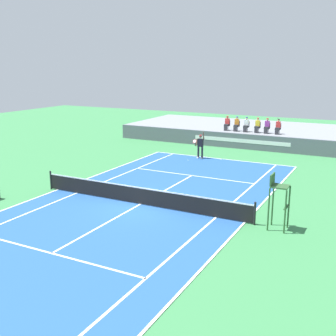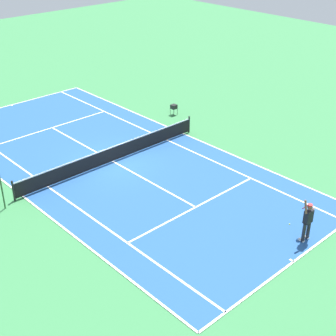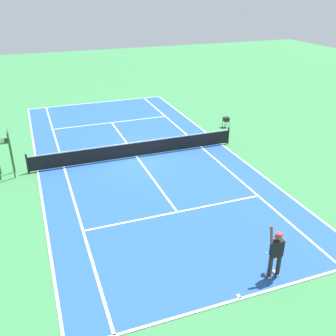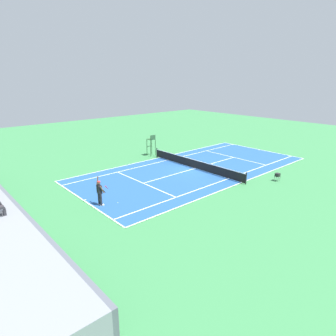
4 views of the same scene
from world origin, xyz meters
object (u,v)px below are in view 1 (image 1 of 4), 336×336
Objects in this scene: tennis_ball at (188,160)px; umpire_chair at (278,195)px; spectator_seated_0 at (227,123)px; spectator_seated_2 at (246,125)px; spectator_seated_4 at (267,126)px; spectator_seated_5 at (278,127)px; tennis_player at (200,146)px; spectator_seated_3 at (257,125)px; spectator_seated_1 at (237,124)px.

umpire_chair is at bearing -48.83° from tennis_ball.
spectator_seated_0 is 19.65m from umpire_chair.
spectator_seated_2 is at bearing 74.28° from tennis_ball.
spectator_seated_5 is at bearing 0.00° from spectator_seated_4.
spectator_seated_0 reaches higher than tennis_player.
spectator_seated_2 is 0.98m from spectator_seated_3.
spectator_seated_5 is at bearing 0.00° from spectator_seated_3.
spectator_seated_5 is 0.61× the size of tennis_player.
tennis_player reaches higher than tennis_ball.
tennis_player is at bearing -118.29° from spectator_seated_4.
spectator_seated_3 is at bearing 180.00° from spectator_seated_5.
spectator_seated_0 is 6.37m from tennis_player.
spectator_seated_3 is at bearing 67.80° from tennis_player.
spectator_seated_2 is 0.61× the size of tennis_player.
spectator_seated_0 is at bearing 180.00° from spectator_seated_3.
tennis_ball is at bearing -114.17° from tennis_player.
spectator_seated_0 is 7.65m from tennis_ball.
spectator_seated_0 is at bearing 91.47° from tennis_player.
spectator_seated_4 is 18.60× the size of tennis_ball.
spectator_seated_5 is (2.73, 0.00, 0.00)m from spectator_seated_2.
spectator_seated_0 is 1.00× the size of spectator_seated_4.
spectator_seated_2 is 1.00× the size of spectator_seated_5.
spectator_seated_3 is 0.61× the size of tennis_player.
spectator_seated_4 is at bearing 0.00° from spectator_seated_0.
spectator_seated_1 and spectator_seated_4 have the same top height.
spectator_seated_1 is at bearing 180.00° from spectator_seated_3.
tennis_player is (0.16, -6.31, -0.91)m from spectator_seated_0.
spectator_seated_1 is 2.67m from spectator_seated_4.
spectator_seated_0 is 2.74m from spectator_seated_3.
tennis_player is at bearing 126.70° from umpire_chair.
umpire_chair is (6.87, -17.66, -0.34)m from spectator_seated_2.
spectator_seated_3 is (1.85, 0.00, 0.00)m from spectator_seated_1.
spectator_seated_3 is 0.82m from spectator_seated_4.
spectator_seated_1 is at bearing 80.65° from tennis_ball.
spectator_seated_1 is at bearing 180.00° from spectator_seated_4.
spectator_seated_4 is (1.80, 0.00, 0.00)m from spectator_seated_2.
spectator_seated_4 is 0.93m from spectator_seated_5.
spectator_seated_1 is at bearing 83.45° from tennis_player.
spectator_seated_0 is 1.75m from spectator_seated_2.
spectator_seated_5 is at bearing 0.00° from spectator_seated_0.
umpire_chair is (4.14, -17.66, -0.34)m from spectator_seated_5.
tennis_ball is (-1.22, -7.41, -1.87)m from spectator_seated_1.
spectator_seated_4 and spectator_seated_5 have the same top height.
spectator_seated_4 is at bearing 0.00° from spectator_seated_2.
umpire_chair is (8.46, -11.35, 0.56)m from tennis_player.
spectator_seated_0 is at bearing 180.00° from spectator_seated_5.
tennis_ball is at bearing -99.35° from spectator_seated_1.
spectator_seated_2 is at bearing 75.85° from tennis_player.
spectator_seated_5 is 0.52× the size of umpire_chair.
spectator_seated_1 is 1.00× the size of spectator_seated_2.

